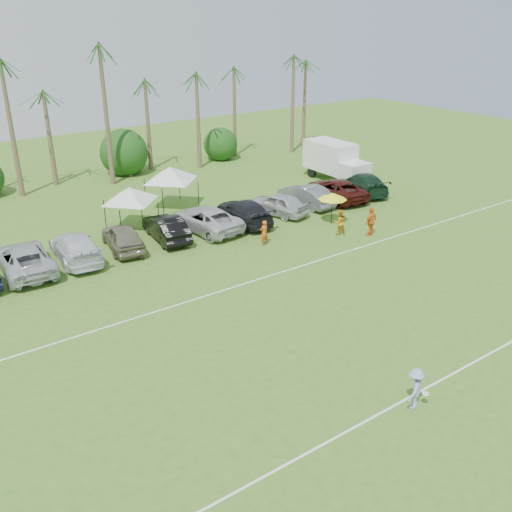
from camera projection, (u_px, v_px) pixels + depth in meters
ground at (424, 443)px, 19.94m from camera, size 120.00×120.00×0.00m
field_lines at (283, 343)px, 25.90m from camera, size 80.00×12.10×0.01m
palm_tree_5 at (51, 85)px, 44.93m from camera, size 2.40×2.40×9.90m
palm_tree_6 at (98, 71)px, 46.72m from camera, size 2.40×2.40×10.90m
palm_tree_7 at (142, 58)px, 48.51m from camera, size 2.40×2.40×11.90m
palm_tree_8 at (195, 85)px, 52.21m from camera, size 2.40×2.40×8.90m
palm_tree_9 at (240, 72)px, 54.52m from camera, size 2.40×2.40×9.90m
palm_tree_10 at (281, 60)px, 56.84m from camera, size 2.40×2.40×10.90m
palm_tree_11 at (312, 49)px, 58.63m from camera, size 2.40×2.40×11.90m
bush_tree_2 at (124, 155)px, 51.50m from camera, size 4.00×4.00×4.00m
bush_tree_3 at (218, 141)px, 56.83m from camera, size 4.00×4.00×4.00m
sideline_player_a at (264, 233)px, 36.29m from camera, size 0.63×0.44×1.65m
sideline_player_b at (339, 222)px, 37.99m from camera, size 1.00×0.87×1.73m
sideline_player_c at (371, 222)px, 37.77m from camera, size 1.21×0.68×1.95m
box_truck at (336, 161)px, 49.51m from camera, size 2.60×6.43×3.29m
canopy_tent_left at (129, 187)px, 38.18m from camera, size 4.22×4.22×3.42m
canopy_tent_right at (170, 167)px, 42.21m from camera, size 4.55×4.55×3.69m
market_umbrella at (333, 196)px, 39.41m from camera, size 2.02×2.02×2.25m
frisbee_player at (415, 389)px, 21.42m from camera, size 1.25×1.00×1.70m
parked_car_2 at (24, 259)px, 32.54m from camera, size 3.00×5.99×1.63m
parked_car_3 at (76, 247)px, 34.11m from camera, size 2.74×5.78×1.63m
parked_car_4 at (123, 237)px, 35.63m from camera, size 2.66×5.03×1.63m
parked_car_5 at (166, 228)px, 37.18m from camera, size 2.29×5.11×1.63m
parked_car_6 at (206, 219)px, 38.68m from camera, size 3.24×6.09×1.63m
parked_car_7 at (244, 211)px, 40.12m from camera, size 2.91×5.84×1.63m
parked_car_8 at (278, 204)px, 41.71m from camera, size 3.11×5.12×1.63m
parked_car_9 at (306, 195)px, 43.54m from camera, size 2.11×5.07×1.63m
parked_car_10 at (336, 189)px, 45.01m from camera, size 3.49×6.18×1.63m
parked_car_11 at (363, 183)px, 46.60m from camera, size 3.89×6.04×1.63m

